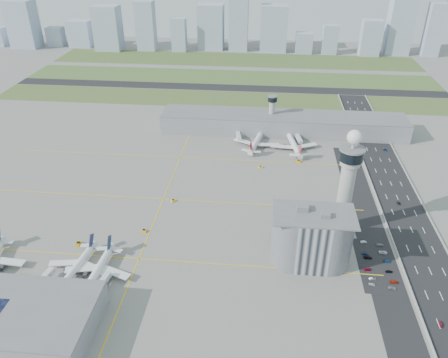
# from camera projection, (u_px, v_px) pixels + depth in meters

# --- Properties ---
(ground) EXTENTS (1000.00, 1000.00, 0.00)m
(ground) POSITION_uv_depth(u_px,v_px,m) (218.00, 230.00, 259.93)
(ground) COLOR gray
(grass_strip_0) EXTENTS (480.00, 50.00, 0.08)m
(grass_strip_0) POSITION_uv_depth(u_px,v_px,m) (223.00, 99.00, 454.88)
(grass_strip_0) COLOR #415327
(grass_strip_0) RESTS_ON ground
(grass_strip_1) EXTENTS (480.00, 60.00, 0.08)m
(grass_strip_1) POSITION_uv_depth(u_px,v_px,m) (230.00, 77.00, 519.29)
(grass_strip_1) COLOR #496C33
(grass_strip_1) RESTS_ON ground
(grass_strip_2) EXTENTS (480.00, 70.00, 0.08)m
(grass_strip_2) POSITION_uv_depth(u_px,v_px,m) (235.00, 59.00, 588.00)
(grass_strip_2) COLOR #445B2B
(grass_strip_2) RESTS_ON ground
(runway) EXTENTS (480.00, 22.00, 0.10)m
(runway) POSITION_uv_depth(u_px,v_px,m) (227.00, 88.00, 486.65)
(runway) COLOR black
(runway) RESTS_ON ground
(highway) EXTENTS (28.00, 500.00, 0.10)m
(highway) POSITION_uv_depth(u_px,v_px,m) (417.00, 242.00, 249.90)
(highway) COLOR black
(highway) RESTS_ON ground
(barrier_left) EXTENTS (0.60, 500.00, 1.20)m
(barrier_left) POSITION_uv_depth(u_px,v_px,m) (392.00, 240.00, 250.84)
(barrier_left) COLOR #9E9E99
(barrier_left) RESTS_ON ground
(barrier_right) EXTENTS (0.60, 500.00, 1.20)m
(barrier_right) POSITION_uv_depth(u_px,v_px,m) (443.00, 243.00, 248.41)
(barrier_right) COLOR #9E9E99
(barrier_right) RESTS_ON ground
(landside_road) EXTENTS (18.00, 260.00, 0.08)m
(landside_road) POSITION_uv_depth(u_px,v_px,m) (376.00, 251.00, 243.49)
(landside_road) COLOR black
(landside_road) RESTS_ON ground
(parking_lot) EXTENTS (20.00, 44.00, 0.10)m
(parking_lot) POSITION_uv_depth(u_px,v_px,m) (377.00, 265.00, 233.36)
(parking_lot) COLOR black
(parking_lot) RESTS_ON ground
(taxiway_line_h_0) EXTENTS (260.00, 0.60, 0.01)m
(taxiway_line_h_0) POSITION_uv_depth(u_px,v_px,m) (139.00, 259.00, 237.63)
(taxiway_line_h_0) COLOR yellow
(taxiway_line_h_0) RESTS_ON ground
(taxiway_line_h_1) EXTENTS (260.00, 0.60, 0.01)m
(taxiway_line_h_1) POSITION_uv_depth(u_px,v_px,m) (163.00, 199.00, 289.16)
(taxiway_line_h_1) COLOR yellow
(taxiway_line_h_1) RESTS_ON ground
(taxiway_line_h_2) EXTENTS (260.00, 0.60, 0.01)m
(taxiway_line_h_2) POSITION_uv_depth(u_px,v_px,m) (180.00, 158.00, 340.69)
(taxiway_line_h_2) COLOR yellow
(taxiway_line_h_2) RESTS_ON ground
(taxiway_line_v) EXTENTS (0.60, 260.00, 0.01)m
(taxiway_line_v) POSITION_uv_depth(u_px,v_px,m) (163.00, 199.00, 289.16)
(taxiway_line_v) COLOR yellow
(taxiway_line_v) RESTS_ON ground
(control_tower) EXTENTS (14.00, 14.00, 64.50)m
(control_tower) POSITION_uv_depth(u_px,v_px,m) (348.00, 179.00, 242.85)
(control_tower) COLOR #ADAAA5
(control_tower) RESTS_ON ground
(secondary_tower) EXTENTS (8.60, 8.60, 31.90)m
(secondary_tower) POSITION_uv_depth(u_px,v_px,m) (272.00, 110.00, 376.65)
(secondary_tower) COLOR #ADAAA5
(secondary_tower) RESTS_ON ground
(admin_building) EXTENTS (42.00, 24.00, 33.50)m
(admin_building) POSITION_uv_depth(u_px,v_px,m) (312.00, 238.00, 228.79)
(admin_building) COLOR #B2B2B7
(admin_building) RESTS_ON ground
(terminal_pier) EXTENTS (210.00, 32.00, 15.80)m
(terminal_pier) POSITION_uv_depth(u_px,v_px,m) (283.00, 123.00, 379.57)
(terminal_pier) COLOR gray
(terminal_pier) RESTS_ON ground
(near_terminal) EXTENTS (84.00, 42.00, 13.00)m
(near_terminal) POSITION_uv_depth(u_px,v_px,m) (1.00, 318.00, 193.89)
(near_terminal) COLOR gray
(near_terminal) RESTS_ON ground
(airplane_near_b) EXTENTS (37.64, 42.66, 10.85)m
(airplane_near_b) POSITION_uv_depth(u_px,v_px,m) (76.00, 263.00, 226.61)
(airplane_near_b) COLOR white
(airplane_near_b) RESTS_ON ground
(airplane_near_c) EXTENTS (37.91, 43.84, 11.74)m
(airplane_near_c) POSITION_uv_depth(u_px,v_px,m) (96.00, 268.00, 222.64)
(airplane_near_c) COLOR white
(airplane_near_c) RESTS_ON ground
(airplane_far_a) EXTENTS (46.40, 51.74, 12.65)m
(airplane_far_a) POSITION_uv_depth(u_px,v_px,m) (257.00, 138.00, 356.51)
(airplane_far_a) COLOR white
(airplane_far_a) RESTS_ON ground
(airplane_far_b) EXTENTS (46.32, 51.75, 12.71)m
(airplane_far_b) POSITION_uv_depth(u_px,v_px,m) (294.00, 141.00, 351.67)
(airplane_far_b) COLOR white
(airplane_far_b) RESTS_ON ground
(jet_bridge_near_1) EXTENTS (5.39, 14.31, 5.70)m
(jet_bridge_near_1) POSITION_uv_depth(u_px,v_px,m) (36.00, 290.00, 213.31)
(jet_bridge_near_1) COLOR silver
(jet_bridge_near_1) RESTS_ON ground
(jet_bridge_near_2) EXTENTS (5.39, 14.31, 5.70)m
(jet_bridge_near_2) POSITION_uv_depth(u_px,v_px,m) (95.00, 295.00, 210.70)
(jet_bridge_near_2) COLOR silver
(jet_bridge_near_2) RESTS_ON ground
(jet_bridge_far_0) EXTENTS (5.39, 14.31, 5.70)m
(jet_bridge_far_0) POSITION_uv_depth(u_px,v_px,m) (238.00, 134.00, 371.68)
(jet_bridge_far_0) COLOR silver
(jet_bridge_far_0) RESTS_ON ground
(jet_bridge_far_1) EXTENTS (5.39, 14.31, 5.70)m
(jet_bridge_far_1) POSITION_uv_depth(u_px,v_px,m) (297.00, 137.00, 367.33)
(jet_bridge_far_1) COLOR silver
(jet_bridge_far_1) RESTS_ON ground
(tug_0) EXTENTS (3.26, 3.44, 1.65)m
(tug_0) POSITION_uv_depth(u_px,v_px,m) (22.00, 276.00, 224.99)
(tug_0) COLOR gold
(tug_0) RESTS_ON ground
(tug_1) EXTENTS (2.47, 3.54, 2.04)m
(tug_1) POSITION_uv_depth(u_px,v_px,m) (78.00, 244.00, 247.44)
(tug_1) COLOR #D79F07
(tug_1) RESTS_ON ground
(tug_2) EXTENTS (3.25, 2.48, 1.72)m
(tug_2) POSITION_uv_depth(u_px,v_px,m) (144.00, 231.00, 258.19)
(tug_2) COLOR orange
(tug_2) RESTS_ON ground
(tug_3) EXTENTS (3.31, 3.28, 1.60)m
(tug_3) POSITION_uv_depth(u_px,v_px,m) (173.00, 200.00, 286.43)
(tug_3) COLOR yellow
(tug_3) RESTS_ON ground
(tug_4) EXTENTS (3.35, 2.69, 1.70)m
(tug_4) POSITION_uv_depth(u_px,v_px,m) (260.00, 167.00, 325.82)
(tug_4) COLOR yellow
(tug_4) RESTS_ON ground
(tug_5) EXTENTS (3.48, 2.83, 1.76)m
(tug_5) POSITION_uv_depth(u_px,v_px,m) (299.00, 161.00, 333.84)
(tug_5) COLOR #EA9700
(tug_5) RESTS_ON ground
(car_lot_0) EXTENTS (3.38, 1.74, 1.10)m
(car_lot_0) POSITION_uv_depth(u_px,v_px,m) (372.00, 284.00, 220.12)
(car_lot_0) COLOR silver
(car_lot_0) RESTS_ON ground
(car_lot_1) EXTENTS (3.91, 1.93, 1.23)m
(car_lot_1) POSITION_uv_depth(u_px,v_px,m) (373.00, 279.00, 223.43)
(car_lot_1) COLOR gray
(car_lot_1) RESTS_ON ground
(car_lot_2) EXTENTS (4.11, 2.35, 1.08)m
(car_lot_2) POSITION_uv_depth(u_px,v_px,m) (368.00, 269.00, 229.69)
(car_lot_2) COLOR maroon
(car_lot_2) RESTS_ON ground
(car_lot_3) EXTENTS (4.48, 1.83, 1.30)m
(car_lot_3) POSITION_uv_depth(u_px,v_px,m) (368.00, 257.00, 237.67)
(car_lot_3) COLOR black
(car_lot_3) RESTS_ON ground
(car_lot_4) EXTENTS (3.52, 1.45, 1.19)m
(car_lot_4) POSITION_uv_depth(u_px,v_px,m) (365.00, 254.00, 240.33)
(car_lot_4) COLOR navy
(car_lot_4) RESTS_ON ground
(car_lot_5) EXTENTS (3.73, 1.84, 1.18)m
(car_lot_5) POSITION_uv_depth(u_px,v_px,m) (364.00, 242.00, 249.43)
(car_lot_5) COLOR white
(car_lot_5) RESTS_ON ground
(car_lot_6) EXTENTS (4.23, 2.47, 1.11)m
(car_lot_6) POSITION_uv_depth(u_px,v_px,m) (392.00, 288.00, 217.94)
(car_lot_6) COLOR gray
(car_lot_6) RESTS_ON ground
(car_lot_7) EXTENTS (4.42, 1.97, 1.26)m
(car_lot_7) POSITION_uv_depth(u_px,v_px,m) (394.00, 282.00, 221.47)
(car_lot_7) COLOR #B4210C
(car_lot_7) RESTS_ON ground
(car_lot_8) EXTENTS (3.61, 1.71, 1.19)m
(car_lot_8) POSITION_uv_depth(u_px,v_px,m) (389.00, 271.00, 228.17)
(car_lot_8) COLOR black
(car_lot_8) RESTS_ON ground
(car_lot_9) EXTENTS (3.97, 1.76, 1.27)m
(car_lot_9) POSITION_uv_depth(u_px,v_px,m) (387.00, 261.00, 235.12)
(car_lot_9) COLOR #0B284E
(car_lot_9) RESTS_ON ground
(car_lot_10) EXTENTS (4.71, 2.24, 1.30)m
(car_lot_10) POSITION_uv_depth(u_px,v_px,m) (383.00, 252.00, 241.32)
(car_lot_10) COLOR white
(car_lot_10) RESTS_ON ground
(car_lot_11) EXTENTS (4.22, 1.94, 1.20)m
(car_lot_11) POSITION_uv_depth(u_px,v_px,m) (380.00, 245.00, 247.21)
(car_lot_11) COLOR gray
(car_lot_11) RESTS_ON ground
(car_hw_0) EXTENTS (1.72, 3.66, 1.21)m
(car_hw_0) POSITION_uv_depth(u_px,v_px,m) (441.00, 324.00, 198.02)
(car_hw_0) COLOR maroon
(car_hw_0) RESTS_ON ground
(car_hw_1) EXTENTS (1.61, 3.47, 1.10)m
(car_hw_1) POSITION_uv_depth(u_px,v_px,m) (399.00, 203.00, 284.10)
(car_hw_1) COLOR black
(car_hw_1) RESTS_ON ground
(car_hw_2) EXTENTS (2.65, 4.55, 1.19)m
(car_hw_2) POSITION_uv_depth(u_px,v_px,m) (385.00, 150.00, 351.28)
(car_hw_2) COLOR navy
(car_hw_2) RESTS_ON ground
(car_hw_4) EXTENTS (1.97, 3.70, 1.20)m
(car_hw_4) POSITION_uv_depth(u_px,v_px,m) (356.00, 119.00, 406.17)
(car_hw_4) COLOR #8B8B9F
(car_hw_4) RESTS_ON ground
(skyline_bldg_1) EXTENTS (37.63, 30.10, 65.60)m
(skyline_bldg_1) POSITION_uv_depth(u_px,v_px,m) (23.00, 24.00, 630.81)
(skyline_bldg_1) COLOR #9EADC1
(skyline_bldg_1) RESTS_ON ground
(skyline_bldg_2) EXTENTS (22.81, 18.25, 26.79)m
(skyline_bldg_2) POSITION_uv_depth(u_px,v_px,m) (56.00, 37.00, 647.92)
(skyline_bldg_2) COLOR #9EADC1
(skyline_bldg_2) RESTS_ON ground
(skyline_bldg_3) EXTENTS (32.30, 25.84, 36.93)m
(skyline_bldg_3) POSITION_uv_depth(u_px,v_px,m) (81.00, 33.00, 643.01)
(skyline_bldg_3) COLOR #9EADC1
(skyline_bldg_3) RESTS_ON ground
(skyline_bldg_4) EXTENTS (35.81, 28.65, 60.36)m
(skyline_bldg_4) POSITION_uv_depth(u_px,v_px,m) (108.00, 28.00, 619.05)
(skyline_bldg_4) COLOR #9EADC1
(skyline_bldg_4) RESTS_ON ground
(skyline_bldg_5) EXTENTS (25.49, 20.39, 66.89)m
(skyline_bldg_5) POSITION_uv_depth(u_px,v_px,m) (146.00, 26.00, 616.51)
(skyline_bldg_5) COLOR #9EADC1
(skyline_bldg_5) RESTS_ON ground
(skyline_bldg_6) EXTENTS (20.04, 16.03, 45.20)m
(skyline_bldg_6) POSITION_uv_depth(u_px,v_px,m) (179.00, 35.00, 616.35)
(skyline_bldg_6) COLOR #9EADC1
(skyline_bldg_6) RESTS_ON ground
(skyline_bldg_7) EXTENTS (35.76, 28.61, 61.22)m
(skyline_bldg_7) POSITION_uv_depth(u_px,v_px,m) (211.00, 27.00, 624.86)
(skyline_bldg_7) COLOR #9EADC1
(skyline_bldg_7) RESTS_ON ground
(skyline_bldg_8) EXTENTS (26.33, 21.06, 83.39)m
(skyline_bldg_8) POSITION_uv_depth(u_px,v_px,m) (239.00, 20.00, 611.21)
(skyline_bldg_8) COLOR #9EADC1
(skyline_bldg_8) RESTS_ON ground
(skyline_bldg_9) EXTENTS (36.96, 29.57, 62.11)m
(skyline_bldg_9) POSITION_uv_depth(u_px,v_px,m) (274.00, 28.00, 612.91)
(skyline_bldg_9) COLOR #9EADC1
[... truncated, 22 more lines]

